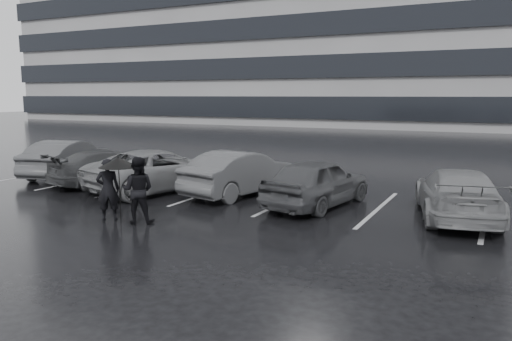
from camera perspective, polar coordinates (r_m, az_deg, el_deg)
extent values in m
plane|color=black|center=(13.72, -2.65, -5.05)|extent=(160.00, 160.00, 0.00)
cube|color=gray|center=(66.96, 1.08, 17.87)|extent=(60.00, 25.00, 28.00)
cube|color=black|center=(66.10, 1.05, 7.55)|extent=(60.60, 25.60, 2.20)
cube|color=black|center=(66.15, 1.06, 11.02)|extent=(60.60, 25.60, 2.20)
cube|color=black|center=(66.44, 1.07, 14.47)|extent=(60.60, 25.60, 2.20)
cube|color=black|center=(66.96, 1.08, 17.87)|extent=(60.60, 25.60, 2.20)
imported|color=black|center=(14.69, 6.99, -1.34)|extent=(2.36, 4.42, 1.43)
imported|color=#2B2B2E|center=(16.27, -1.74, -0.27)|extent=(2.41, 4.63, 1.45)
imported|color=#525355|center=(17.31, -11.01, 0.05)|extent=(3.71, 5.55, 1.41)
imported|color=black|center=(19.00, -16.48, 0.37)|extent=(2.97, 4.66, 1.26)
imported|color=#2B2B2E|center=(21.29, -20.70, 1.31)|extent=(2.64, 4.71, 1.47)
imported|color=#525355|center=(14.19, 21.98, -2.46)|extent=(2.84, 4.90, 1.33)
imported|color=black|center=(13.52, -16.56, -2.09)|extent=(0.71, 0.67, 1.62)
imported|color=black|center=(13.03, -13.35, -2.17)|extent=(1.01, 0.91, 1.70)
cylinder|color=black|center=(13.27, -15.31, -2.59)|extent=(0.02, 0.02, 1.46)
cone|color=black|center=(13.14, -15.45, 0.92)|extent=(1.00, 1.00, 0.26)
sphere|color=black|center=(13.13, -15.47, 1.47)|extent=(0.05, 0.05, 0.05)
cube|color=#B2B2B5|center=(22.43, -23.62, -0.40)|extent=(0.12, 5.00, 0.00)
cube|color=#B2B2B5|center=(20.37, -18.56, -0.97)|extent=(0.12, 5.00, 0.00)
cube|color=#B2B2B5|center=(18.51, -12.43, -1.65)|extent=(0.12, 5.00, 0.00)
cube|color=#B2B2B5|center=(16.91, -5.02, -2.45)|extent=(0.12, 5.00, 0.00)
cube|color=#B2B2B5|center=(15.65, 3.76, -3.34)|extent=(0.12, 5.00, 0.00)
cube|color=#B2B2B5|center=(14.82, 13.81, -4.25)|extent=(0.12, 5.00, 0.00)
cube|color=#B2B2B5|center=(14.49, 24.70, -5.10)|extent=(0.12, 5.00, 0.00)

